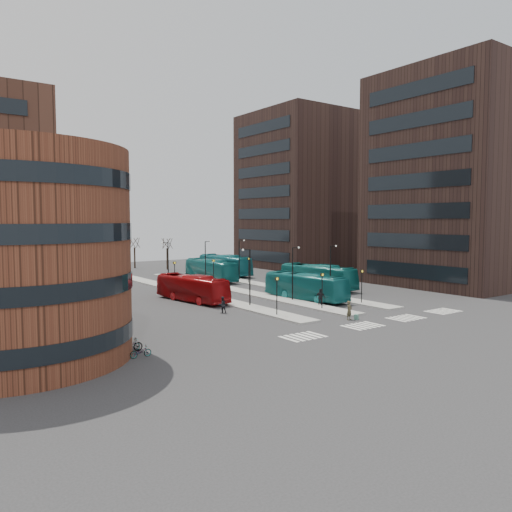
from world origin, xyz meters
TOP-DOWN VIEW (x-y plane):
  - ground at (0.00, 0.00)m, footprint 160.00×160.00m
  - island_left at (-4.00, 30.00)m, footprint 2.50×45.00m
  - island_mid at (2.00, 30.00)m, footprint 2.50×45.00m
  - island_right at (8.00, 30.00)m, footprint 2.50×45.00m
  - suitcase at (0.55, 6.22)m, footprint 0.48×0.44m
  - red_bus at (-6.88, 24.62)m, footprint 4.06×11.18m
  - teal_bus_a at (4.46, 17.86)m, footprint 3.65×11.56m
  - teal_bus_b at (4.75, 40.09)m, footprint 3.14×12.04m
  - teal_bus_c at (11.94, 23.82)m, footprint 3.59×12.20m
  - teal_bus_d at (10.62, 45.37)m, footprint 3.10×12.49m
  - traveller at (-0.07, 6.53)m, footprint 0.71×0.52m
  - commuter_a at (-7.92, 16.37)m, footprint 0.88×0.72m
  - commuter_b at (2.90, 13.62)m, footprint 0.82×1.20m
  - commuter_c at (4.96, 15.90)m, footprint 0.92×1.22m
  - bicycle_near at (-21.00, 5.87)m, footprint 1.54×0.56m
  - bicycle_mid at (-21.00, 7.65)m, footprint 1.75×0.80m
  - bicycle_far at (-21.00, 7.66)m, footprint 1.70×0.98m
  - crosswalk_stripes at (1.75, 4.00)m, footprint 22.35×2.40m
  - round_building at (-28.00, 10.00)m, footprint 15.16×15.16m
  - tower_near at (31.98, 16.00)m, footprint 20.12×20.00m
  - tower_far at (31.98, 50.00)m, footprint 20.12×20.00m
  - sign_poles at (1.60, 23.00)m, footprint 12.45×22.12m
  - lamp_posts at (2.64, 28.00)m, footprint 14.04×20.24m
  - bare_trees at (2.67, 62.67)m, footprint 10.97×8.14m

SIDE VIEW (x-z plane):
  - ground at x=0.00m, z-range 0.00..0.00m
  - crosswalk_stripes at x=1.75m, z-range 0.00..0.01m
  - island_left at x=-4.00m, z-range 0.00..0.15m
  - island_mid at x=2.00m, z-range 0.00..0.15m
  - island_right at x=8.00m, z-range 0.00..0.15m
  - suitcase at x=0.55m, z-range 0.00..0.49m
  - bicycle_near at x=-21.00m, z-range 0.00..0.81m
  - bicycle_far at x=-21.00m, z-range 0.00..0.85m
  - bicycle_mid at x=-21.00m, z-range 0.00..1.02m
  - commuter_a at x=-7.92m, z-range 0.00..1.67m
  - commuter_c at x=4.96m, z-range 0.00..1.67m
  - traveller at x=-0.07m, z-range 0.00..1.79m
  - commuter_b at x=2.90m, z-range 0.00..1.89m
  - red_bus at x=-6.88m, z-range 0.00..3.05m
  - teal_bus_a at x=4.46m, z-range 0.00..3.17m
  - teal_bus_b at x=4.75m, z-range 0.00..3.33m
  - teal_bus_c at x=11.94m, z-range 0.00..3.35m
  - teal_bus_d at x=10.62m, z-range 0.00..3.47m
  - sign_poles at x=1.60m, z-range 0.58..4.23m
  - bare_trees at x=2.67m, z-range -0.22..5.67m
  - lamp_posts at x=2.64m, z-range 0.52..6.64m
  - round_building at x=-28.00m, z-range -0.01..13.99m
  - tower_near at x=31.98m, z-range 0.00..30.00m
  - tower_far at x=31.98m, z-range 0.00..30.00m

